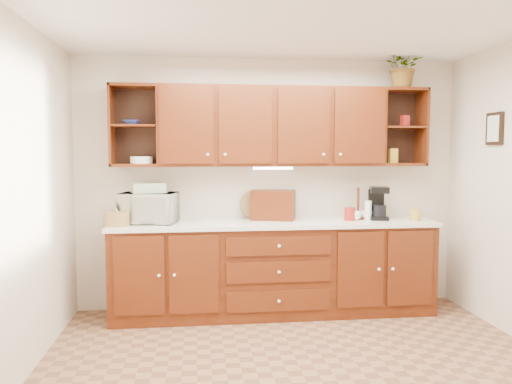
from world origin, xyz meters
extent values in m
plane|color=#8B6140|center=(0.00, 0.00, 0.00)|extent=(4.00, 4.00, 0.00)
plane|color=white|center=(0.00, 0.00, 2.60)|extent=(4.00, 4.00, 0.00)
plane|color=beige|center=(0.00, 1.75, 1.30)|extent=(4.00, 0.00, 4.00)
plane|color=beige|center=(-2.00, 0.00, 1.30)|extent=(0.00, 3.50, 3.50)
cube|color=#3D1407|center=(0.00, 1.45, 0.45)|extent=(3.20, 0.60, 0.90)
cube|color=silver|center=(0.00, 1.44, 0.92)|extent=(3.24, 0.64, 0.04)
cube|color=#3D1407|center=(0.00, 1.58, 1.89)|extent=(2.30, 0.33, 0.80)
cube|color=black|center=(-1.38, 1.74, 1.89)|extent=(0.45, 0.02, 0.80)
cube|color=black|center=(1.38, 1.74, 1.89)|extent=(0.45, 0.02, 0.80)
cube|color=#3D1407|center=(-1.38, 1.58, 1.89)|extent=(0.43, 0.30, 0.02)
cube|color=#3D1407|center=(1.38, 1.58, 1.89)|extent=(0.43, 0.30, 0.02)
cube|color=#3D1407|center=(1.38, 1.58, 2.27)|extent=(0.45, 0.33, 0.03)
cube|color=white|center=(0.00, 1.53, 1.47)|extent=(0.40, 0.05, 0.02)
cube|color=black|center=(1.98, 0.90, 1.85)|extent=(0.03, 0.24, 0.30)
cylinder|color=#A17D43|center=(-1.52, 1.33, 1.01)|extent=(0.27, 0.27, 0.14)
imported|color=beige|center=(-1.24, 1.49, 1.09)|extent=(0.59, 0.46, 0.30)
cube|color=#F2E872|center=(-1.24, 1.49, 1.28)|extent=(0.36, 0.30, 0.09)
cylinder|color=black|center=(-1.08, 1.49, 1.09)|extent=(0.07, 0.07, 0.31)
cylinder|color=#A17D43|center=(-0.17, 1.69, 0.95)|extent=(0.32, 0.12, 0.30)
cube|color=#3D1407|center=(0.01, 1.58, 1.09)|extent=(0.49, 0.38, 0.30)
cylinder|color=#3D1407|center=(0.89, 1.52, 1.10)|extent=(0.03, 0.03, 0.33)
cylinder|color=#3D1407|center=(0.89, 1.52, 0.95)|extent=(0.13, 0.13, 0.02)
imported|color=white|center=(0.98, 1.51, 0.99)|extent=(0.13, 0.13, 0.10)
imported|color=white|center=(0.86, 1.60, 0.99)|extent=(0.13, 0.13, 0.10)
imported|color=white|center=(0.84, 1.45, 0.99)|extent=(0.13, 0.13, 0.10)
cylinder|color=maroon|center=(0.78, 1.43, 1.01)|extent=(0.14, 0.14, 0.13)
cylinder|color=white|center=(0.98, 1.46, 1.04)|extent=(0.09, 0.09, 0.20)
cylinder|color=gold|center=(1.43, 1.34, 1.00)|extent=(0.10, 0.10, 0.12)
cube|color=black|center=(1.10, 1.47, 0.96)|extent=(0.23, 0.27, 0.04)
cube|color=black|center=(1.10, 1.56, 1.10)|extent=(0.17, 0.09, 0.29)
cube|color=black|center=(1.10, 1.47, 1.25)|extent=(0.23, 0.27, 0.06)
cylinder|color=black|center=(1.10, 1.45, 1.03)|extent=(0.16, 0.16, 0.13)
imported|color=navy|center=(-1.39, 1.56, 1.92)|extent=(0.20, 0.20, 0.04)
cylinder|color=white|center=(-1.31, 1.57, 1.56)|extent=(0.27, 0.27, 0.07)
cube|color=gold|center=(1.27, 1.56, 1.60)|extent=(0.09, 0.07, 0.15)
cube|color=maroon|center=(1.39, 1.55, 1.96)|extent=(0.09, 0.08, 0.11)
imported|color=#999999|center=(1.35, 1.52, 2.51)|extent=(0.44, 0.39, 0.43)
camera|label=1|loc=(-0.76, -3.46, 1.63)|focal=35.00mm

